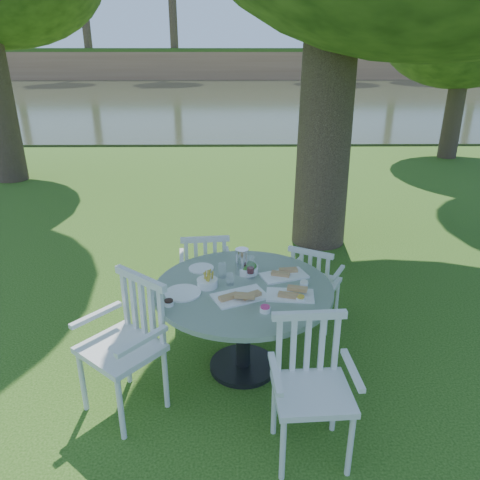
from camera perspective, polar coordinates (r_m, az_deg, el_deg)
name	(u,v)px	position (r m, az deg, el deg)	size (l,w,h in m)	color
ground	(240,330)	(4.55, 0.03, -10.93)	(140.00, 140.00, 0.00)	#1D420D
table	(243,303)	(3.74, 0.40, -7.68)	(1.40, 1.40, 0.77)	black
chair_ne	(312,281)	(4.42, 8.80, -4.91)	(0.56, 0.55, 0.83)	white
chair_nw	(206,268)	(4.54, -4.23, -3.48)	(0.49, 0.46, 0.89)	white
chair_sw	(131,334)	(3.51, -13.12, -11.07)	(0.70, 0.70, 1.02)	white
chair_se	(310,375)	(3.15, 8.52, -15.92)	(0.51, 0.48, 0.95)	white
tableware	(240,278)	(3.72, -0.03, -4.60)	(1.14, 0.84, 0.22)	white
river	(235,97)	(26.92, -0.63, 17.03)	(100.00, 28.00, 0.12)	#2A311D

